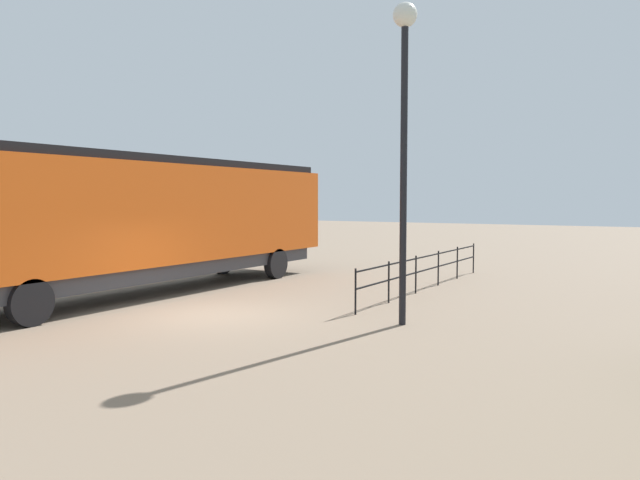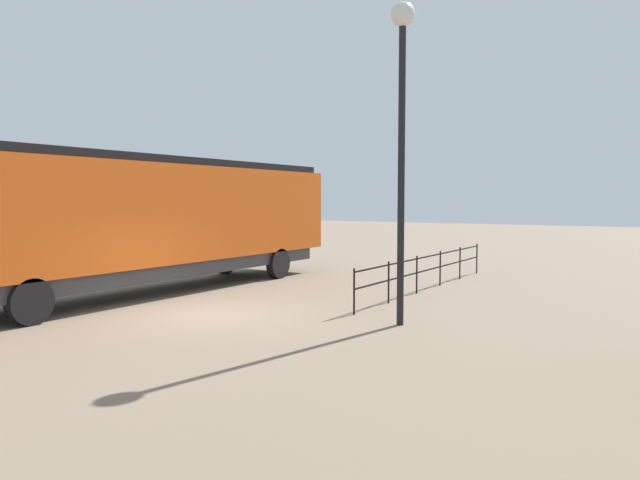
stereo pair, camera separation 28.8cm
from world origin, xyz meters
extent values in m
plane|color=#84705B|center=(0.00, 0.00, 0.00)|extent=(120.00, 120.00, 0.00)
cube|color=#D15114|center=(-3.98, 1.78, 2.47)|extent=(2.88, 15.30, 2.95)
cube|color=black|center=(-3.98, 7.95, 2.03)|extent=(2.76, 2.94, 2.06)
cube|color=black|center=(-3.98, 1.78, 4.07)|extent=(2.59, 14.69, 0.24)
cube|color=#38383D|center=(-3.98, 1.78, 0.78)|extent=(2.59, 14.07, 0.45)
cylinder|color=black|center=(-5.27, 6.67, 0.55)|extent=(0.30, 1.10, 1.10)
cylinder|color=black|center=(-2.69, 6.67, 0.55)|extent=(0.30, 1.10, 1.10)
cylinder|color=black|center=(-2.69, -3.12, 0.55)|extent=(0.30, 1.10, 1.10)
cylinder|color=black|center=(4.55, 1.42, 3.44)|extent=(0.16, 0.16, 6.87)
sphere|color=silver|center=(4.55, 1.42, 7.04)|extent=(0.55, 0.55, 0.55)
cube|color=black|center=(3.06, 6.98, 1.08)|extent=(0.04, 10.09, 0.04)
cube|color=black|center=(3.06, 6.98, 0.64)|extent=(0.04, 10.09, 0.04)
cylinder|color=black|center=(3.06, 1.94, 0.59)|extent=(0.05, 0.05, 1.17)
cylinder|color=black|center=(3.06, 3.96, 0.59)|extent=(0.05, 0.05, 1.17)
cylinder|color=black|center=(3.06, 5.98, 0.59)|extent=(0.05, 0.05, 1.17)
cylinder|color=black|center=(3.06, 7.99, 0.59)|extent=(0.05, 0.05, 1.17)
cylinder|color=black|center=(3.06, 10.01, 0.59)|extent=(0.05, 0.05, 1.17)
cylinder|color=black|center=(3.06, 12.03, 0.59)|extent=(0.05, 0.05, 1.17)
camera|label=1|loc=(10.01, -11.44, 2.90)|focal=33.88mm
camera|label=2|loc=(10.26, -11.29, 2.90)|focal=33.88mm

